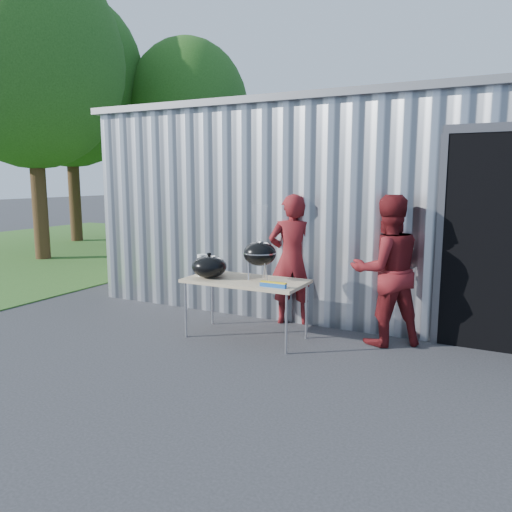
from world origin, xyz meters
The scene contains 14 objects.
ground centered at (0.00, 0.00, 0.00)m, with size 80.00×80.00×0.00m, color #2C2C2E.
building centered at (0.92, 4.59, 1.54)m, with size 8.20×6.20×3.10m.
grass_patch centered at (-9.00, 6.00, 0.01)m, with size 10.00×12.00×0.02m, color #2D591E.
tree_left centered at (-7.50, 4.00, 4.70)m, with size 4.36×4.36×7.22m.
tree_mid centered at (-9.50, 7.00, 4.95)m, with size 4.59×4.59×7.60m.
tree_far centered at (-6.50, 9.00, 4.11)m, with size 3.82×3.82×6.32m.
folding_table centered at (-0.09, 0.82, 0.71)m, with size 1.50×0.75×0.75m.
kettle_grill centered at (0.08, 0.88, 1.17)m, with size 0.41×0.41×0.93m.
grill_lid centered at (-0.56, 0.72, 0.89)m, with size 0.44×0.44×0.32m.
paper_towels centered at (-0.69, 0.77, 0.89)m, with size 0.12×0.12×0.28m, color white.
white_tub centered at (-0.64, 0.99, 0.80)m, with size 0.20×0.15×0.10m, color white.
foil_box centered at (0.40, 0.57, 0.78)m, with size 0.32×0.05×0.06m.
person_cook centered at (0.17, 1.70, 0.89)m, with size 0.65×0.43×1.79m, color maroon.
person_bystander centered at (1.51, 1.40, 0.90)m, with size 0.88×0.68×1.81m, color maroon.
Camera 1 is at (2.77, -4.54, 2.00)m, focal length 35.00 mm.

